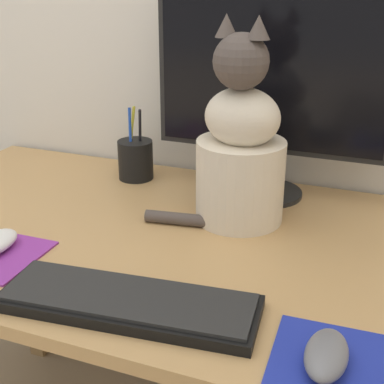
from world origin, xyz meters
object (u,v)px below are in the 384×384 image
object	(u,v)px
computer_mouse_right	(326,355)
pen_cup	(136,159)
monitor	(271,84)
keyboard	(128,302)
cat	(240,150)

from	to	relation	value
computer_mouse_right	pen_cup	bearing A→B (deg)	135.47
pen_cup	monitor	bearing A→B (deg)	1.83
monitor	pen_cup	size ratio (longest dim) A/B	2.90
monitor	keyboard	world-z (taller)	monitor
monitor	pen_cup	distance (m)	0.39
keyboard	cat	xyz separation A→B (m)	(0.07, 0.37, 0.14)
cat	monitor	bearing A→B (deg)	93.47
cat	computer_mouse_right	bearing A→B (deg)	-47.17
keyboard	cat	size ratio (longest dim) A/B	1.01
computer_mouse_right	cat	size ratio (longest dim) A/B	0.26
computer_mouse_right	pen_cup	world-z (taller)	pen_cup
computer_mouse_right	cat	distance (m)	0.48
keyboard	pen_cup	bearing A→B (deg)	109.70
computer_mouse_right	cat	world-z (taller)	cat
keyboard	monitor	bearing A→B (deg)	74.80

